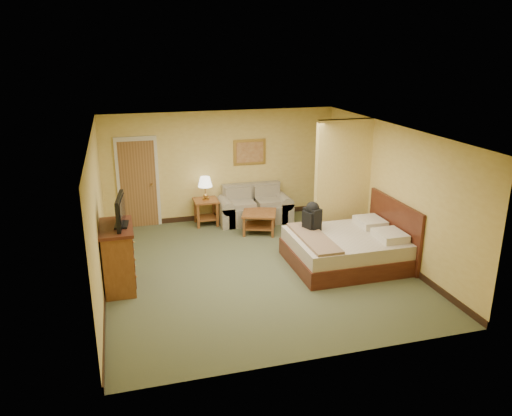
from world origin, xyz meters
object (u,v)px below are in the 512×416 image
object	(u,v)px
coffee_table	(259,218)
bed	(351,248)
dresser	(118,257)
loveseat	(254,210)

from	to	relation	value
coffee_table	bed	bearing A→B (deg)	-60.12
coffee_table	bed	distance (m)	2.44
dresser	loveseat	bearing A→B (deg)	40.49
coffee_table	bed	xyz separation A→B (m)	(1.22, -2.12, -0.01)
bed	dresser	bearing A→B (deg)	177.71
loveseat	coffee_table	world-z (taller)	loveseat
dresser	bed	xyz separation A→B (m)	(4.29, -0.17, -0.24)
loveseat	bed	size ratio (longest dim) A/B	0.79
loveseat	bed	xyz separation A→B (m)	(1.13, -2.87, 0.04)
dresser	bed	world-z (taller)	bed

